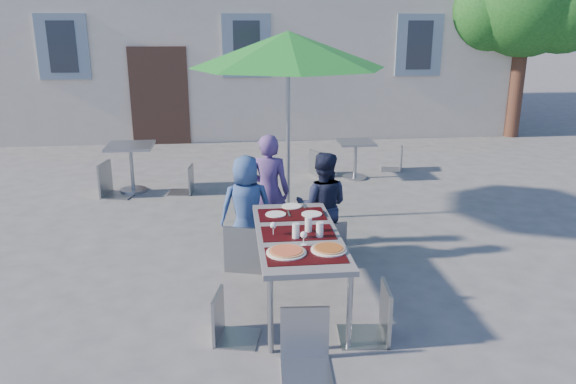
{
  "coord_description": "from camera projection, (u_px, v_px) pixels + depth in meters",
  "views": [
    {
      "loc": [
        -0.46,
        -5.57,
        2.73
      ],
      "look_at": [
        0.18,
        0.41,
        0.9
      ],
      "focal_mm": 35.0,
      "sensor_mm": 36.0,
      "label": 1
    }
  ],
  "objects": [
    {
      "name": "bg_chair_r_1",
      "position": [
        397.0,
        145.0,
        10.6
      ],
      "size": [
        0.47,
        0.47,
        0.86
      ],
      "color": "gray",
      "rests_on": "ground"
    },
    {
      "name": "ground",
      "position": [
        276.0,
        282.0,
        6.14
      ],
      "size": [
        90.0,
        90.0,
        0.0
      ],
      "primitive_type": "plane",
      "color": "#4E4D50",
      "rests_on": "ground"
    },
    {
      "name": "chair_2",
      "position": [
        325.0,
        216.0,
        6.42
      ],
      "size": [
        0.56,
        0.56,
        1.01
      ],
      "color": "gray",
      "rests_on": "ground"
    },
    {
      "name": "pizza_near_left",
      "position": [
        286.0,
        252.0,
        4.99
      ],
      "size": [
        0.36,
        0.36,
        0.03
      ],
      "color": "white",
      "rests_on": "dining_table"
    },
    {
      "name": "pizza_near_right",
      "position": [
        329.0,
        249.0,
        5.05
      ],
      "size": [
        0.33,
        0.33,
        0.03
      ],
      "color": "white",
      "rests_on": "dining_table"
    },
    {
      "name": "bg_chair_l_0",
      "position": [
        110.0,
        158.0,
        9.0
      ],
      "size": [
        0.57,
        0.56,
        1.05
      ],
      "color": "gray",
      "rests_on": "ground"
    },
    {
      "name": "cafe_table_0",
      "position": [
        131.0,
        159.0,
        9.24
      ],
      "size": [
        0.74,
        0.74,
        0.8
      ],
      "color": "#A8A9AF",
      "rests_on": "ground"
    },
    {
      "name": "chair_1",
      "position": [
        294.0,
        217.0,
        6.43
      ],
      "size": [
        0.57,
        0.57,
        0.99
      ],
      "color": "gray",
      "rests_on": "ground"
    },
    {
      "name": "child_0",
      "position": [
        247.0,
        208.0,
        6.58
      ],
      "size": [
        0.64,
        0.43,
        1.26
      ],
      "primitive_type": "imported",
      "rotation": [
        0.0,
        0.0,
        3.19
      ],
      "color": "#2E4A81",
      "rests_on": "ground"
    },
    {
      "name": "chair_4",
      "position": [
        376.0,
        281.0,
        4.9
      ],
      "size": [
        0.46,
        0.45,
        0.95
      ],
      "color": "gray",
      "rests_on": "ground"
    },
    {
      "name": "dining_table",
      "position": [
        298.0,
        238.0,
        5.49
      ],
      "size": [
        0.8,
        1.85,
        0.76
      ],
      "color": "#4C4B51",
      "rests_on": "ground"
    },
    {
      "name": "chair_0",
      "position": [
        245.0,
        219.0,
        6.28
      ],
      "size": [
        0.57,
        0.57,
        1.04
      ],
      "color": "gray",
      "rests_on": "ground"
    },
    {
      "name": "cafe_table_1",
      "position": [
        355.0,
        154.0,
        10.08
      ],
      "size": [
        0.63,
        0.63,
        0.68
      ],
      "color": "#A8A9AF",
      "rests_on": "ground"
    },
    {
      "name": "chair_5",
      "position": [
        306.0,
        307.0,
        4.49
      ],
      "size": [
        0.43,
        0.44,
        0.92
      ],
      "color": "gray",
      "rests_on": "ground"
    },
    {
      "name": "glassware",
      "position": [
        304.0,
        229.0,
        5.36
      ],
      "size": [
        0.5,
        0.39,
        0.15
      ],
      "color": "silver",
      "rests_on": "dining_table"
    },
    {
      "name": "child_1",
      "position": [
        268.0,
        192.0,
        6.91
      ],
      "size": [
        0.58,
        0.44,
        1.44
      ],
      "primitive_type": "imported",
      "rotation": [
        0.0,
        0.0,
        2.95
      ],
      "color": "#553C7B",
      "rests_on": "ground"
    },
    {
      "name": "place_settings",
      "position": [
        293.0,
        211.0,
        6.07
      ],
      "size": [
        0.64,
        0.5,
        0.01
      ],
      "color": "white",
      "rests_on": "dining_table"
    },
    {
      "name": "chair_3",
      "position": [
        227.0,
        290.0,
        4.9
      ],
      "size": [
        0.45,
        0.45,
        0.84
      ],
      "color": "gray",
      "rests_on": "ground"
    },
    {
      "name": "bg_chair_r_0",
      "position": [
        185.0,
        163.0,
        9.18
      ],
      "size": [
        0.43,
        0.43,
        0.87
      ],
      "color": "gray",
      "rests_on": "ground"
    },
    {
      "name": "child_2",
      "position": [
        322.0,
        206.0,
        6.59
      ],
      "size": [
        0.7,
        0.49,
        1.3
      ],
      "primitive_type": "imported",
      "rotation": [
        0.0,
        0.0,
        2.93
      ],
      "color": "#171C33",
      "rests_on": "ground"
    },
    {
      "name": "patio_umbrella",
      "position": [
        288.0,
        51.0,
        7.4
      ],
      "size": [
        2.64,
        2.64,
        2.61
      ],
      "color": "#A8A9AF",
      "rests_on": "ground"
    },
    {
      "name": "bg_chair_l_1",
      "position": [
        319.0,
        148.0,
        10.26
      ],
      "size": [
        0.51,
        0.51,
        0.89
      ],
      "color": "gray",
      "rests_on": "ground"
    }
  ]
}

